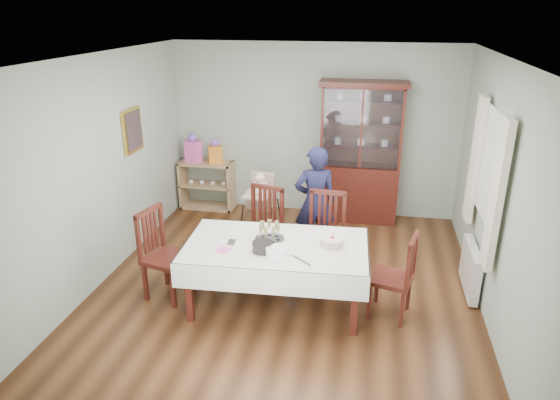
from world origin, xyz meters
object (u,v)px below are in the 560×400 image
(china_cabinet, at_px, (360,151))
(sideboard, at_px, (207,185))
(birthday_cake, at_px, (332,243))
(dining_table, at_px, (276,275))
(high_chair, at_px, (261,215))
(gift_bag_orange, at_px, (215,152))
(champagne_tray, at_px, (270,235))
(chair_far_right, at_px, (323,252))
(woman, at_px, (315,202))
(chair_far_left, at_px, (261,246))
(chair_end_right, at_px, (391,291))
(chair_end_left, at_px, (168,271))
(gift_bag_pink, at_px, (193,149))

(china_cabinet, height_order, sideboard, china_cabinet)
(birthday_cake, bearing_deg, china_cabinet, 86.02)
(dining_table, bearing_deg, high_chair, 108.76)
(china_cabinet, xyz_separation_m, gift_bag_orange, (-2.32, 0.00, -0.14))
(dining_table, relative_size, sideboard, 2.29)
(sideboard, xyz_separation_m, birthday_cake, (2.32, -2.64, 0.41))
(dining_table, xyz_separation_m, champagne_tray, (-0.09, 0.10, 0.43))
(dining_table, height_order, chair_far_right, chair_far_right)
(high_chair, xyz_separation_m, gift_bag_orange, (-1.00, 1.08, 0.58))
(high_chair, bearing_deg, birthday_cake, -45.30)
(dining_table, height_order, china_cabinet, china_cabinet)
(woman, bearing_deg, chair_far_left, 21.34)
(china_cabinet, height_order, birthday_cake, china_cabinet)
(sideboard, relative_size, gift_bag_orange, 2.23)
(dining_table, xyz_separation_m, chair_end_right, (1.27, 0.05, -0.10))
(gift_bag_orange, bearing_deg, chair_end_right, -43.05)
(chair_end_right, distance_m, champagne_tray, 1.47)
(chair_end_left, height_order, birthday_cake, chair_end_left)
(chair_far_left, distance_m, high_chair, 0.81)
(high_chair, bearing_deg, gift_bag_orange, 140.65)
(chair_far_left, distance_m, champagne_tray, 0.90)
(chair_far_left, xyz_separation_m, gift_bag_orange, (-1.17, 1.87, 0.66))
(champagne_tray, xyz_separation_m, gift_bag_orange, (-1.44, 2.57, 0.16))
(woman, distance_m, high_chair, 0.92)
(dining_table, distance_m, chair_end_right, 1.28)
(chair_end_right, xyz_separation_m, gift_bag_orange, (-2.81, 2.63, 0.69))
(champagne_tray, bearing_deg, gift_bag_pink, 125.25)
(chair_far_left, height_order, chair_far_right, chair_far_left)
(dining_table, height_order, birthday_cake, birthday_cake)
(china_cabinet, xyz_separation_m, birthday_cake, (-0.18, -2.62, -0.31))
(chair_end_left, bearing_deg, dining_table, -73.99)
(chair_far_left, distance_m, woman, 0.93)
(sideboard, xyz_separation_m, chair_far_right, (2.16, -1.93, -0.08))
(china_cabinet, bearing_deg, dining_table, -106.43)
(chair_end_left, relative_size, woman, 0.69)
(birthday_cake, bearing_deg, chair_far_right, 102.31)
(sideboard, bearing_deg, woman, -34.78)
(chair_far_left, height_order, champagne_tray, chair_far_left)
(chair_end_left, height_order, gift_bag_pink, gift_bag_pink)
(china_cabinet, bearing_deg, birthday_cake, -93.98)
(chair_far_right, distance_m, high_chair, 1.29)
(china_cabinet, bearing_deg, sideboard, 179.51)
(sideboard, bearing_deg, champagne_tray, -57.98)
(high_chair, distance_m, birthday_cake, 1.96)
(chair_end_left, bearing_deg, high_chair, -10.31)
(high_chair, xyz_separation_m, champagne_tray, (0.45, -1.48, 0.42))
(china_cabinet, bearing_deg, chair_far_right, -100.07)
(china_cabinet, height_order, high_chair, china_cabinet)
(sideboard, bearing_deg, china_cabinet, -0.49)
(birthday_cake, height_order, gift_bag_pink, gift_bag_pink)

